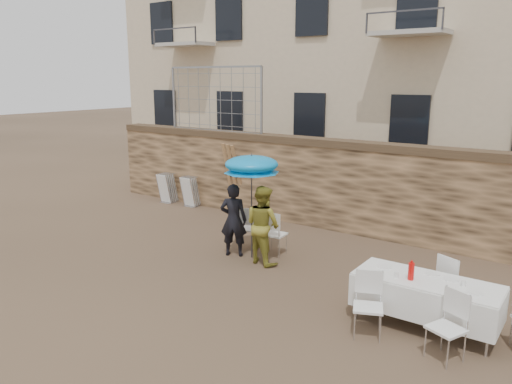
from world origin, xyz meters
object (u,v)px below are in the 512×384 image
Objects in this scene: woman_dress at (263,225)px; banquet_table at (427,282)px; couple_chair_right at (275,233)px; soda_bottle at (411,271)px; chair_stack_left at (171,187)px; table_chair_front_left at (368,306)px; umbrella at (252,167)px; couple_chair_left at (249,227)px; table_chair_back at (453,283)px; man_suit at (233,220)px; table_chair_front_right at (446,327)px; chair_stack_right at (193,191)px.

banquet_table is (3.55, -0.84, -0.07)m from woman_dress.
soda_bottle reaches higher than couple_chair_right.
table_chair_front_left is at bearing -27.47° from chair_stack_left.
umbrella is 7.87× the size of soda_bottle.
couple_chair_left is at bearing 126.87° from table_chair_front_left.
table_chair_back is (3.75, -0.04, -0.33)m from woman_dress.
man_suit is 1.22m from umbrella.
table_chair_front_right is 9.39m from chair_stack_right.
couple_chair_left is 0.46× the size of banquet_table.
soda_bottle is at bearing 90.64° from table_chair_back.
chair_stack_right is (-3.58, 2.66, -0.32)m from man_suit.
man_suit is at bearing 33.26° from couple_chair_right.
soda_bottle is 0.84m from table_chair_front_left.
woman_dress reaches higher than couple_chair_left.
soda_bottle is (-0.20, -0.15, 0.17)m from banquet_table.
chair_stack_right is at bearing 154.57° from soda_bottle.
man_suit is at bearing -165.96° from umbrella.
table_chair_front_right is at bearing -26.91° from chair_stack_right.
woman_dress is 1.68× the size of table_chair_front_left.
chair_stack_left is at bearing -27.08° from couple_chair_right.
table_chair_front_right is 1.04× the size of chair_stack_right.
table_chair_back is at bearing 153.64° from couple_chair_left.
man_suit reaches higher than chair_stack_left.
table_chair_front_left is 9.22m from chair_stack_left.
table_chair_front_left is at bearing -128.66° from banquet_table.
table_chair_front_left is at bearing 131.05° from couple_chair_left.
chair_stack_left is (-8.98, 2.70, -0.02)m from table_chair_back.
table_chair_front_right is 1.58m from table_chair_back.
table_chair_front_left is 1.10m from table_chair_front_right.
table_chair_front_right is (4.80, -1.59, -0.30)m from man_suit.
couple_chair_left is 4.40m from soda_bottle.
table_chair_front_right is at bearing -24.62° from chair_stack_left.
chair_stack_right is (-7.68, 3.65, -0.45)m from soda_bottle.
woman_dress is 3.49m from soda_bottle.
chair_stack_right reaches higher than banquet_table.
woman_dress is at bearing 154.87° from man_suit.
chair_stack_right is (-4.28, 2.11, -0.02)m from couple_chair_right.
chair_stack_left is (-5.18, 2.11, -0.02)m from couple_chair_right.
man_suit is 0.94m from couple_chair_right.
couple_chair_left is at bearing 16.01° from table_chair_back.
chair_stack_left is (-8.78, 3.50, -0.27)m from banquet_table.
couple_chair_right is 1.04× the size of chair_stack_left.
soda_bottle is at bearing 176.60° from woman_dress.
umbrella is 4.35m from table_chair_back.
couple_chair_right and table_chair_front_left have the same top height.
table_chair_front_left and table_chair_front_right have the same top height.
table_chair_front_left is (-0.40, -0.60, -0.43)m from soda_bottle.
umbrella is 2.13× the size of couple_chair_left.
couple_chair_left is at bearing -30.54° from chair_stack_right.
couple_chair_left is 4.15m from chair_stack_right.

